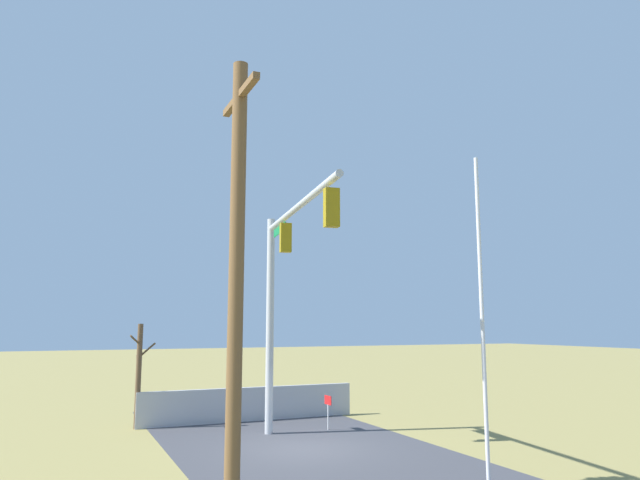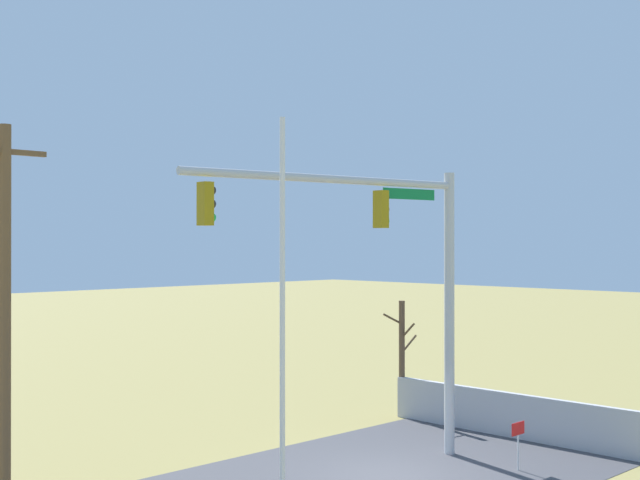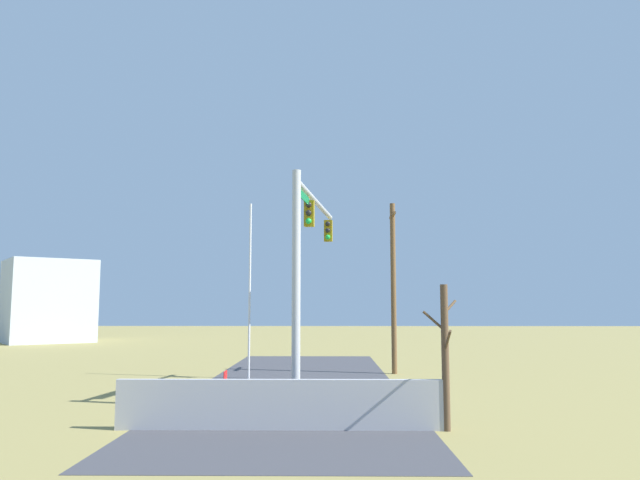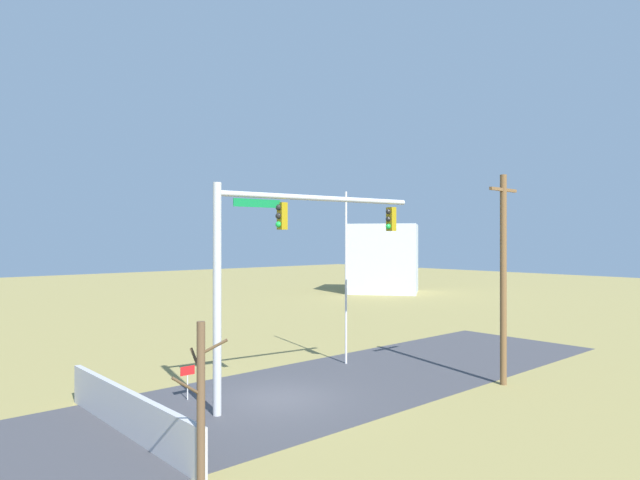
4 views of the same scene
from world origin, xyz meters
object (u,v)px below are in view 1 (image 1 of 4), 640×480
Objects in this scene: utility_pole at (236,291)px; signal_mast at (283,276)px; bare_tree at (139,374)px; flagpole at (482,316)px; open_sign at (328,404)px.

signal_mast is at bearing -25.21° from utility_pole.
bare_tree is at bearing -0.58° from utility_pole.
flagpole is (-6.37, -2.87, -1.38)m from signal_mast.
flagpole is at bearing -177.70° from open_sign.
open_sign is at bearing -51.95° from signal_mast.
bare_tree reaches higher than open_sign.
bare_tree is 3.15× the size of open_sign.
open_sign is (-3.10, -6.37, -1.07)m from bare_tree.
utility_pole is at bearing 106.77° from flagpole.
utility_pole is 2.18× the size of bare_tree.
flagpole is 8.92m from open_sign.
utility_pole reaches higher than bare_tree.
signal_mast is at bearing -142.96° from bare_tree.
open_sign is at bearing 2.30° from flagpole.
flagpole is at bearing -155.74° from signal_mast.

